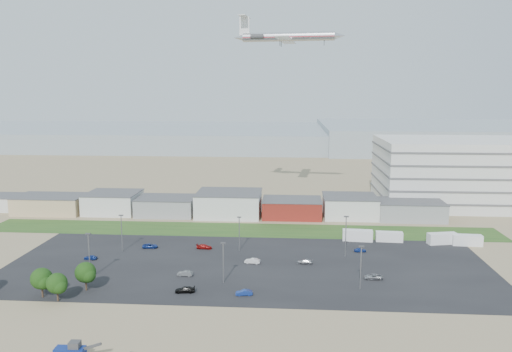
# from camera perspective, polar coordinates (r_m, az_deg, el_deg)

# --- Properties ---
(ground) EXTENTS (700.00, 700.00, 0.00)m
(ground) POSITION_cam_1_polar(r_m,az_deg,el_deg) (108.44, -4.63, -13.59)
(ground) COLOR #887856
(ground) RESTS_ON ground
(parking_lot) EXTENTS (120.00, 50.00, 0.01)m
(parking_lot) POSITION_cam_1_polar(r_m,az_deg,el_deg) (126.38, -0.97, -10.13)
(parking_lot) COLOR black
(parking_lot) RESTS_ON ground
(grass_strip) EXTENTS (160.00, 16.00, 0.02)m
(grass_strip) POSITION_cam_1_polar(r_m,az_deg,el_deg) (157.20, -1.77, -6.17)
(grass_strip) COLOR #244A1B
(grass_strip) RESTS_ON ground
(hills_backdrop) EXTENTS (700.00, 200.00, 9.00)m
(hills_backdrop) POSITION_cam_1_polar(r_m,az_deg,el_deg) (416.01, 7.44, 4.20)
(hills_backdrop) COLOR gray
(hills_backdrop) RESTS_ON ground
(building_row) EXTENTS (170.00, 20.00, 8.00)m
(building_row) POSITION_cam_1_polar(r_m,az_deg,el_deg) (176.89, -6.64, -3.12)
(building_row) COLOR silver
(building_row) RESTS_ON ground
(parking_garage) EXTENTS (80.00, 40.00, 25.00)m
(parking_garage) POSITION_cam_1_polar(r_m,az_deg,el_deg) (209.54, 24.84, 0.40)
(parking_garage) COLOR silver
(parking_garage) RESTS_ON ground
(telehandler) EXTENTS (7.72, 2.75, 3.19)m
(telehandler) POSITION_cam_1_polar(r_m,az_deg,el_deg) (89.87, -20.50, -18.20)
(telehandler) COLOR navy
(telehandler) RESTS_ON ground
(box_trailer_a) EXTENTS (8.70, 3.31, 3.20)m
(box_trailer_a) POSITION_cam_1_polar(r_m,az_deg,el_deg) (148.51, 11.53, -6.66)
(box_trailer_a) COLOR silver
(box_trailer_a) RESTS_ON ground
(box_trailer_b) EXTENTS (7.71, 2.87, 2.84)m
(box_trailer_b) POSITION_cam_1_polar(r_m,az_deg,el_deg) (149.95, 14.98, -6.71)
(box_trailer_b) COLOR silver
(box_trailer_b) RESTS_ON ground
(box_trailer_c) EXTENTS (8.66, 4.28, 3.11)m
(box_trailer_c) POSITION_cam_1_polar(r_m,az_deg,el_deg) (152.25, 20.51, -6.70)
(box_trailer_c) COLOR silver
(box_trailer_c) RESTS_ON ground
(box_trailer_d) EXTENTS (8.18, 2.95, 3.02)m
(box_trailer_d) POSITION_cam_1_polar(r_m,az_deg,el_deg) (153.32, 22.98, -6.76)
(box_trailer_d) COLOR silver
(box_trailer_d) RESTS_ON ground
(tree_mid) EXTENTS (4.80, 4.80, 7.20)m
(tree_mid) POSITION_cam_1_polar(r_m,az_deg,el_deg) (115.62, -23.30, -10.95)
(tree_mid) COLOR black
(tree_mid) RESTS_ON ground
(tree_right) EXTENTS (4.54, 4.54, 6.81)m
(tree_right) POSITION_cam_1_polar(r_m,az_deg,el_deg) (112.43, -21.79, -11.54)
(tree_right) COLOR black
(tree_right) RESTS_ON ground
(tree_near) EXTENTS (4.79, 4.79, 7.18)m
(tree_near) POSITION_cam_1_polar(r_m,az_deg,el_deg) (116.04, -18.90, -10.61)
(tree_near) COLOR black
(tree_near) RESTS_ON ground
(lightpole_front_l) EXTENTS (1.26, 0.52, 10.67)m
(lightpole_front_l) POSITION_cam_1_polar(r_m,az_deg,el_deg) (122.58, -18.51, -8.64)
(lightpole_front_l) COLOR slate
(lightpole_front_l) RESTS_ON ground
(lightpole_front_m) EXTENTS (1.11, 0.46, 9.42)m
(lightpole_front_m) POSITION_cam_1_polar(r_m,az_deg,el_deg) (114.00, -3.76, -9.86)
(lightpole_front_m) COLOR slate
(lightpole_front_m) RESTS_ON ground
(lightpole_front_r) EXTENTS (1.16, 0.48, 9.87)m
(lightpole_front_r) POSITION_cam_1_polar(r_m,az_deg,el_deg) (112.34, 11.87, -10.23)
(lightpole_front_r) COLOR slate
(lightpole_front_r) RESTS_ON ground
(lightpole_back_l) EXTENTS (1.19, 0.50, 10.13)m
(lightpole_back_l) POSITION_cam_1_polar(r_m,az_deg,el_deg) (139.96, -15.09, -6.33)
(lightpole_back_l) COLOR slate
(lightpole_back_l) RESTS_ON ground
(lightpole_back_m) EXTENTS (1.11, 0.46, 9.44)m
(lightpole_back_m) POSITION_cam_1_polar(r_m,az_deg,el_deg) (135.96, -1.93, -6.62)
(lightpole_back_m) COLOR slate
(lightpole_back_m) RESTS_ON ground
(lightpole_back_r) EXTENTS (1.28, 0.53, 10.86)m
(lightpole_back_r) POSITION_cam_1_polar(r_m,az_deg,el_deg) (133.10, 10.22, -6.81)
(lightpole_back_r) COLOR slate
(lightpole_back_r) RESTS_ON ground
(airliner) EXTENTS (44.13, 32.50, 12.20)m
(airliner) POSITION_cam_1_polar(r_m,az_deg,el_deg) (190.54, 3.71, 15.60)
(airliner) COLOR silver
(parked_car_0) EXTENTS (4.24, 1.99, 1.17)m
(parked_car_0) POSITION_cam_1_polar(r_m,az_deg,el_deg) (120.28, 13.25, -11.14)
(parked_car_0) COLOR #A5A5AA
(parked_car_0) RESTS_ON ground
(parked_car_3) EXTENTS (4.45, 2.16, 1.25)m
(parked_car_3) POSITION_cam_1_polar(r_m,az_deg,el_deg) (111.05, -8.12, -12.73)
(parked_car_3) COLOR black
(parked_car_3) RESTS_ON ground
(parked_car_4) EXTENTS (3.77, 1.66, 1.21)m
(parked_car_4) POSITION_cam_1_polar(r_m,az_deg,el_deg) (120.29, -8.10, -10.96)
(parked_car_4) COLOR #595B5E
(parked_car_4) RESTS_ON ground
(parked_car_5) EXTENTS (3.46, 1.62, 1.15)m
(parked_car_5) POSITION_cam_1_polar(r_m,az_deg,el_deg) (136.92, -18.39, -8.82)
(parked_car_5) COLOR navy
(parked_car_5) RESTS_ON ground
(parked_car_6) EXTENTS (4.39, 2.02, 1.24)m
(parked_car_6) POSITION_cam_1_polar(r_m,az_deg,el_deg) (139.31, -5.94, -8.03)
(parked_car_6) COLOR maroon
(parked_car_6) RESTS_ON ground
(parked_car_7) EXTENTS (4.04, 1.82, 1.29)m
(parked_car_7) POSITION_cam_1_polar(r_m,az_deg,el_deg) (127.32, -0.42, -9.67)
(parked_car_7) COLOR silver
(parked_car_7) RESTS_ON ground
(parked_car_8) EXTENTS (3.31, 1.59, 1.09)m
(parked_car_8) POSITION_cam_1_polar(r_m,az_deg,el_deg) (138.91, 11.81, -8.27)
(parked_car_8) COLOR navy
(parked_car_8) RESTS_ON ground
(parked_car_9) EXTENTS (4.41, 2.37, 1.18)m
(parked_car_9) POSITION_cam_1_polar(r_m,az_deg,el_deg) (142.31, -12.01, -7.82)
(parked_car_9) COLOR navy
(parked_car_9) RESTS_ON ground
(parked_car_10) EXTENTS (4.16, 1.86, 1.19)m
(parked_car_10) POSITION_cam_1_polar(r_m,az_deg,el_deg) (120.70, -22.19, -11.53)
(parked_car_10) COLOR #595B5E
(parked_car_10) RESTS_ON ground
(parked_car_12) EXTENTS (4.00, 1.95, 1.12)m
(parked_car_12) POSITION_cam_1_polar(r_m,az_deg,el_deg) (127.69, 5.57, -9.70)
(parked_car_12) COLOR #A5A5AA
(parked_car_12) RESTS_ON ground
(parked_car_13) EXTENTS (3.74, 1.70, 1.19)m
(parked_car_13) POSITION_cam_1_polar(r_m,az_deg,el_deg) (108.64, -1.38, -13.17)
(parked_car_13) COLOR navy
(parked_car_13) RESTS_ON ground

